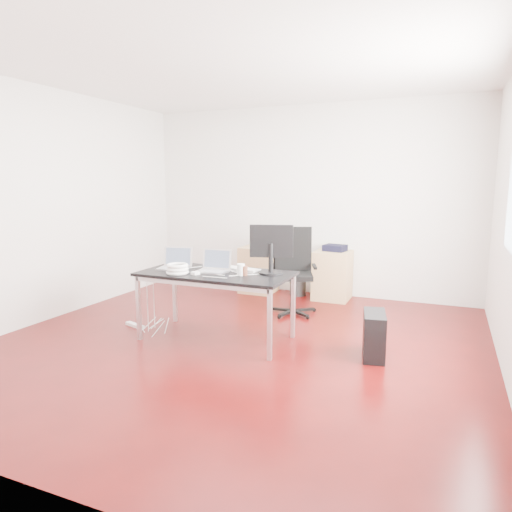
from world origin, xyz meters
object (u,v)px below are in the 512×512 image
at_px(desk, 216,277).
at_px(filing_cabinet_left, 259,269).
at_px(office_chair, 293,266).
at_px(pc_tower, 374,335).
at_px(filing_cabinet_right, 332,275).

relative_size(desk, filing_cabinet_left, 2.29).
relative_size(desk, office_chair, 1.48).
distance_m(filing_cabinet_left, pc_tower, 2.90).
relative_size(filing_cabinet_right, pc_tower, 1.56).
bearing_deg(office_chair, desk, -128.94).
xyz_separation_m(desk, pc_tower, (1.65, 0.12, -0.46)).
distance_m(filing_cabinet_right, pc_tower, 2.24).
bearing_deg(pc_tower, desk, 173.27).
bearing_deg(filing_cabinet_right, filing_cabinet_left, 180.00).
bearing_deg(desk, pc_tower, 3.99).
bearing_deg(filing_cabinet_right, desk, -109.07).
xyz_separation_m(desk, filing_cabinet_right, (0.75, 2.16, -0.33)).
relative_size(office_chair, filing_cabinet_right, 1.54).
height_order(desk, filing_cabinet_left, desk).
distance_m(desk, filing_cabinet_left, 2.22).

